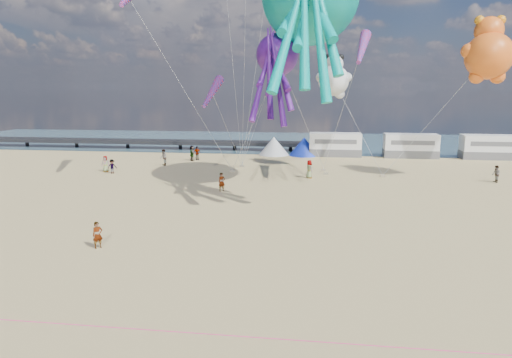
# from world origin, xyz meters

# --- Properties ---
(ground) EXTENTS (120.00, 120.00, 0.00)m
(ground) POSITION_xyz_m (0.00, 0.00, 0.00)
(ground) COLOR tan
(ground) RESTS_ON ground
(water) EXTENTS (120.00, 120.00, 0.00)m
(water) POSITION_xyz_m (0.00, 55.00, 0.02)
(water) COLOR #365867
(water) RESTS_ON ground
(pier) EXTENTS (60.00, 3.00, 0.50)m
(pier) POSITION_xyz_m (-28.00, 44.00, 1.00)
(pier) COLOR black
(pier) RESTS_ON ground
(motorhome_0) EXTENTS (6.60, 2.50, 3.00)m
(motorhome_0) POSITION_xyz_m (6.00, 40.00, 1.50)
(motorhome_0) COLOR silver
(motorhome_0) RESTS_ON ground
(motorhome_1) EXTENTS (6.60, 2.50, 3.00)m
(motorhome_1) POSITION_xyz_m (15.50, 40.00, 1.50)
(motorhome_1) COLOR silver
(motorhome_1) RESTS_ON ground
(motorhome_2) EXTENTS (6.60, 2.50, 3.00)m
(motorhome_2) POSITION_xyz_m (25.00, 40.00, 1.50)
(motorhome_2) COLOR silver
(motorhome_2) RESTS_ON ground
(tent_white) EXTENTS (4.00, 4.00, 2.40)m
(tent_white) POSITION_xyz_m (-2.00, 40.00, 1.20)
(tent_white) COLOR white
(tent_white) RESTS_ON ground
(tent_blue) EXTENTS (4.00, 4.00, 2.40)m
(tent_blue) POSITION_xyz_m (2.00, 40.00, 1.20)
(tent_blue) COLOR #1933CC
(tent_blue) RESTS_ON ground
(rope_line) EXTENTS (34.00, 0.03, 0.03)m
(rope_line) POSITION_xyz_m (0.00, -5.00, 0.02)
(rope_line) COLOR #F2338C
(rope_line) RESTS_ON ground
(standing_person) EXTENTS (0.66, 0.64, 1.52)m
(standing_person) POSITION_xyz_m (-8.52, 3.14, 0.76)
(standing_person) COLOR tan
(standing_person) RESTS_ON ground
(beachgoer_0) EXTENTS (0.70, 0.78, 1.79)m
(beachgoer_0) POSITION_xyz_m (2.90, 24.76, 0.90)
(beachgoer_0) COLOR #7F6659
(beachgoer_0) RESTS_ON ground
(beachgoer_1) EXTENTS (0.96, 1.09, 1.87)m
(beachgoer_1) POSITION_xyz_m (-13.75, 29.93, 0.94)
(beachgoer_1) COLOR #7F6659
(beachgoer_1) RESTS_ON ground
(beachgoer_2) EXTENTS (0.91, 0.89, 1.48)m
(beachgoer_2) POSITION_xyz_m (-17.50, 24.57, 0.74)
(beachgoer_2) COLOR #7F6659
(beachgoer_2) RESTS_ON ground
(beachgoer_3) EXTENTS (1.24, 1.19, 1.69)m
(beachgoer_3) POSITION_xyz_m (-11.04, 34.58, 0.85)
(beachgoer_3) COLOR #7F6659
(beachgoer_3) RESTS_ON ground
(beachgoer_4) EXTENTS (0.96, 1.18, 1.88)m
(beachgoer_4) POSITION_xyz_m (-11.47, 33.81, 0.94)
(beachgoer_4) COLOR #7F6659
(beachgoer_4) RESTS_ON ground
(beachgoer_5) EXTENTS (1.53, 1.21, 1.62)m
(beachgoer_5) POSITION_xyz_m (-4.51, 17.97, 0.81)
(beachgoer_5) COLOR #7F6659
(beachgoer_5) RESTS_ON ground
(beachgoer_6) EXTENTS (0.70, 0.52, 1.72)m
(beachgoer_6) POSITION_xyz_m (-18.59, 25.38, 0.86)
(beachgoer_6) COLOR #7F6659
(beachgoer_6) RESTS_ON ground
(beachgoer_7) EXTENTS (0.54, 0.81, 1.63)m
(beachgoer_7) POSITION_xyz_m (20.39, 24.84, 0.82)
(beachgoer_7) COLOR #7F6659
(beachgoer_7) RESTS_ON ground
(sandbag_a) EXTENTS (0.50, 0.35, 0.22)m
(sandbag_a) POSITION_xyz_m (-5.28, 27.26, 0.11)
(sandbag_a) COLOR gray
(sandbag_a) RESTS_ON ground
(sandbag_b) EXTENTS (0.50, 0.35, 0.22)m
(sandbag_b) POSITION_xyz_m (4.58, 26.68, 0.11)
(sandbag_b) COLOR gray
(sandbag_b) RESTS_ON ground
(sandbag_c) EXTENTS (0.50, 0.35, 0.22)m
(sandbag_c) POSITION_xyz_m (10.21, 26.21, 0.11)
(sandbag_c) COLOR gray
(sandbag_c) RESTS_ON ground
(sandbag_d) EXTENTS (0.50, 0.35, 0.22)m
(sandbag_d) POSITION_xyz_m (4.33, 28.62, 0.11)
(sandbag_d) COLOR gray
(sandbag_d) RESTS_ON ground
(sandbag_e) EXTENTS (0.50, 0.35, 0.22)m
(sandbag_e) POSITION_xyz_m (-4.68, 30.07, 0.11)
(sandbag_e) COLOR gray
(sandbag_e) RESTS_ON ground
(kite_octopus_purple) EXTENTS (5.77, 9.10, 9.64)m
(kite_octopus_purple) POSITION_xyz_m (0.12, 19.13, 11.47)
(kite_octopus_purple) COLOR #4E147D
(kite_panda) EXTENTS (3.94, 3.72, 5.42)m
(kite_panda) POSITION_xyz_m (5.16, 29.28, 9.50)
(kite_panda) COLOR white
(kite_teddy_orange) EXTENTS (5.35, 5.08, 7.05)m
(kite_teddy_orange) POSITION_xyz_m (18.50, 24.21, 11.56)
(kite_teddy_orange) COLOR orange
(windsock_mid) EXTENTS (2.16, 6.65, 6.58)m
(windsock_mid) POSITION_xyz_m (7.25, 21.78, 12.18)
(windsock_mid) COLOR red
(windsock_right) EXTENTS (1.46, 5.21, 5.14)m
(windsock_right) POSITION_xyz_m (-6.08, 21.79, 8.37)
(windsock_right) COLOR red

